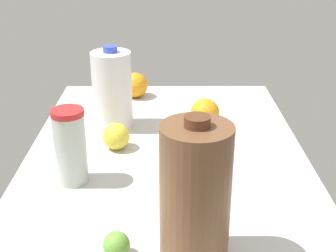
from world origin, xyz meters
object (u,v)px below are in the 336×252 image
at_px(lemon_beside_bowl, 118,136).
at_px(tumbler_cup, 72,146).
at_px(chocolate_milk_jug, 198,196).
at_px(lime_loose, 119,245).
at_px(orange_near_front, 137,85).
at_px(milk_jug, 114,90).
at_px(orange_far_back, 206,113).

bearing_deg(lemon_beside_bowl, tumbler_cup, 153.27).
height_order(chocolate_milk_jug, lime_loose, chocolate_milk_jug).
distance_m(tumbler_cup, orange_near_front, 0.60).
height_order(milk_jug, orange_far_back, milk_jug).
bearing_deg(orange_far_back, orange_near_front, 40.98).
distance_m(orange_near_front, orange_far_back, 0.35).
bearing_deg(lemon_beside_bowl, lime_loose, -174.46).
relative_size(lime_loose, orange_far_back, 0.58).
bearing_deg(tumbler_cup, orange_near_front, -11.25).
height_order(orange_near_front, lime_loose, orange_near_front).
distance_m(chocolate_milk_jug, lemon_beside_bowl, 0.51).
bearing_deg(lemon_beside_bowl, chocolate_milk_jug, -157.62).
bearing_deg(lime_loose, chocolate_milk_jug, -91.98).
bearing_deg(lemon_beside_bowl, orange_near_front, -3.90).
distance_m(orange_near_front, lemon_beside_bowl, 0.41).
bearing_deg(lemon_beside_bowl, orange_far_back, -59.83).
bearing_deg(orange_near_front, tumbler_cup, 168.75).
relative_size(tumbler_cup, orange_far_back, 2.11).
relative_size(milk_jug, lemon_beside_bowl, 3.39).
height_order(chocolate_milk_jug, lemon_beside_bowl, chocolate_milk_jug).
distance_m(tumbler_cup, chocolate_milk_jug, 0.40).
relative_size(chocolate_milk_jug, orange_near_front, 3.26).
xyz_separation_m(orange_near_front, lemon_beside_bowl, (-0.41, 0.03, -0.01)).
bearing_deg(chocolate_milk_jug, orange_far_back, -6.25).
bearing_deg(tumbler_cup, milk_jug, -11.36).
relative_size(orange_near_front, lemon_beside_bowl, 1.19).
bearing_deg(orange_far_back, lime_loose, 160.65).
height_order(milk_jug, orange_near_front, milk_jug).
bearing_deg(tumbler_cup, lemon_beside_bowl, -26.73).
xyz_separation_m(chocolate_milk_jug, milk_jug, (0.61, 0.21, -0.02)).
relative_size(milk_jug, lime_loose, 4.89).
bearing_deg(milk_jug, orange_near_front, -11.11).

